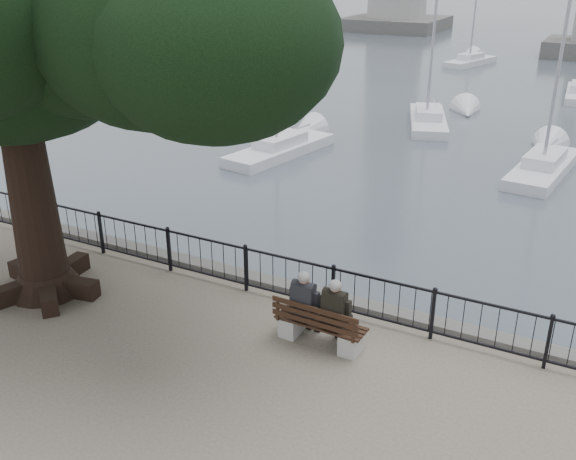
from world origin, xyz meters
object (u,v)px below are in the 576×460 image
Objects in this scene: tree at (38,4)px; bench at (319,330)px; person_left at (307,306)px; person_right at (337,315)px.

bench is at bearing 7.80° from tree.
person_left is 0.62m from person_right.
tree reaches higher than person_left.
bench is 0.47m from person_right.
bench is 0.16× the size of tree.
bench is 7.57m from tree.
person_left is at bearing 160.56° from bench.
person_left is 0.13× the size of tree.
tree reaches higher than person_right.
person_right is 7.55m from tree.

